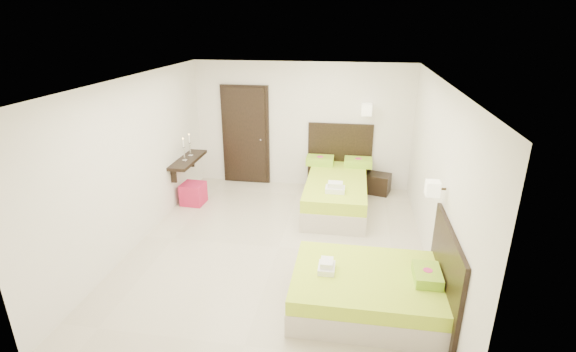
# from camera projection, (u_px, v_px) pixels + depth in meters

# --- Properties ---
(floor) EXTENTS (5.50, 5.50, 0.00)m
(floor) POSITION_uv_depth(u_px,v_px,m) (279.00, 247.00, 6.59)
(floor) COLOR beige
(floor) RESTS_ON ground
(bed_single) EXTENTS (1.33, 2.22, 1.83)m
(bed_single) POSITION_uv_depth(u_px,v_px,m) (337.00, 189.00, 7.96)
(bed_single) COLOR beige
(bed_single) RESTS_ON ground
(bed_double) EXTENTS (1.83, 1.56, 1.51)m
(bed_double) POSITION_uv_depth(u_px,v_px,m) (373.00, 289.00, 5.12)
(bed_double) COLOR beige
(bed_double) RESTS_ON ground
(nightstand) EXTENTS (0.54, 0.51, 0.40)m
(nightstand) POSITION_uv_depth(u_px,v_px,m) (378.00, 184.00, 8.59)
(nightstand) COLOR black
(nightstand) RESTS_ON ground
(ottoman) EXTENTS (0.44, 0.44, 0.41)m
(ottoman) POSITION_uv_depth(u_px,v_px,m) (193.00, 194.00, 8.09)
(ottoman) COLOR #A9163A
(ottoman) RESTS_ON ground
(door) EXTENTS (1.02, 0.15, 2.14)m
(door) POSITION_uv_depth(u_px,v_px,m) (246.00, 136.00, 8.89)
(door) COLOR black
(door) RESTS_ON ground
(console_shelf) EXTENTS (0.35, 1.20, 0.78)m
(console_shelf) POSITION_uv_depth(u_px,v_px,m) (188.00, 160.00, 8.08)
(console_shelf) COLOR black
(console_shelf) RESTS_ON ground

